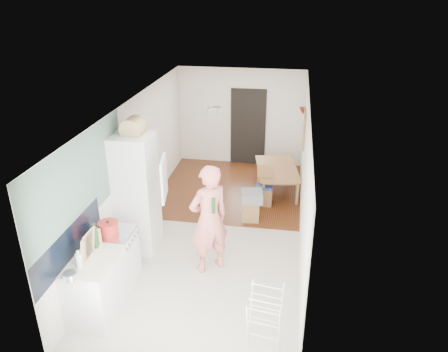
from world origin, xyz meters
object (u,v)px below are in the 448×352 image
(person, at_px, (209,210))
(stool, at_px, (251,210))
(dining_table, at_px, (278,181))
(dining_chair, at_px, (264,186))
(drying_rack, at_px, (265,319))

(person, bearing_deg, stool, -145.81)
(dining_table, distance_m, stool, 1.53)
(dining_chair, relative_size, drying_rack, 1.02)
(dining_table, xyz_separation_m, drying_rack, (0.06, -4.71, 0.18))
(person, bearing_deg, dining_table, -146.28)
(dining_chair, bearing_deg, dining_table, 72.24)
(drying_rack, bearing_deg, person, 133.05)
(person, distance_m, stool, 2.01)
(stool, bearing_deg, dining_table, 72.35)
(person, xyz_separation_m, stool, (0.51, 1.72, -0.89))
(dining_table, relative_size, dining_chair, 1.59)
(dining_table, xyz_separation_m, dining_chair, (-0.26, -0.71, 0.19))
(person, relative_size, dining_table, 1.64)
(person, xyz_separation_m, dining_chair, (0.72, 2.46, -0.69))
(dining_chair, relative_size, stool, 1.95)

